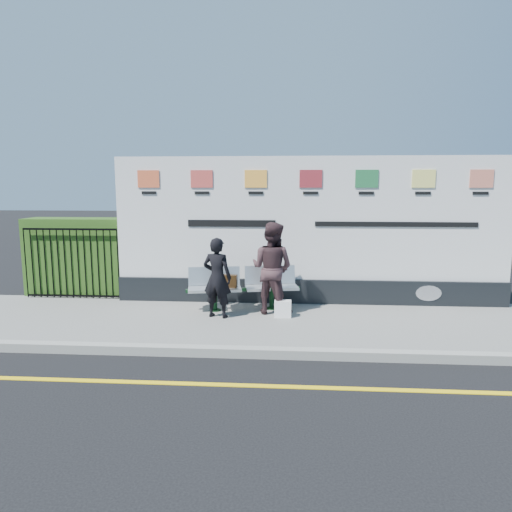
{
  "coord_description": "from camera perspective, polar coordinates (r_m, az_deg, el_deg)",
  "views": [
    {
      "loc": [
        0.06,
        -5.49,
        2.54
      ],
      "look_at": [
        -0.53,
        2.8,
        1.25
      ],
      "focal_mm": 32.0,
      "sensor_mm": 36.0,
      "label": 1
    }
  ],
  "objects": [
    {
      "name": "woman_right",
      "position": [
        8.62,
        2.0,
        -1.52
      ],
      "size": [
        1.05,
        0.95,
        1.74
      ],
      "primitive_type": "imported",
      "rotation": [
        0.0,
        0.0,
        2.71
      ],
      "color": "#3A2629",
      "rests_on": "pavement"
    },
    {
      "name": "carrier_bag_white",
      "position": [
        8.52,
        3.37,
        -6.6
      ],
      "size": [
        0.31,
        0.19,
        0.31
      ],
      "primitive_type": "cube",
      "color": "white",
      "rests_on": "pavement"
    },
    {
      "name": "woman_left",
      "position": [
        8.4,
        -4.88,
        -2.71
      ],
      "size": [
        0.61,
        0.47,
        1.49
      ],
      "primitive_type": "imported",
      "rotation": [
        0.0,
        0.0,
        2.91
      ],
      "color": "black",
      "rests_on": "pavement"
    },
    {
      "name": "bench",
      "position": [
        8.98,
        -1.58,
        -5.31
      ],
      "size": [
        2.2,
        0.95,
        0.46
      ],
      "primitive_type": null,
      "rotation": [
        0.0,
        0.0,
        0.19
      ],
      "color": "silver",
      "rests_on": "pavement"
    },
    {
      "name": "railing",
      "position": [
        10.55,
        -22.06,
        -0.82
      ],
      "size": [
        2.05,
        0.06,
        1.54
      ],
      "primitive_type": null,
      "color": "black",
      "rests_on": "pavement"
    },
    {
      "name": "kerb",
      "position": [
        6.94,
        3.36,
        -12.03
      ],
      "size": [
        14.0,
        0.18,
        0.14
      ],
      "primitive_type": "cube",
      "color": "gray",
      "rests_on": "ground"
    },
    {
      "name": "hedge",
      "position": [
        10.94,
        -21.06,
        -0.02
      ],
      "size": [
        2.35,
        0.7,
        1.7
      ],
      "primitive_type": "cube",
      "color": "#2C5218",
      "rests_on": "pavement"
    },
    {
      "name": "pavement",
      "position": [
        8.36,
        3.49,
        -8.44
      ],
      "size": [
        14.0,
        3.0,
        0.12
      ],
      "primitive_type": "cube",
      "color": "slate",
      "rests_on": "ground"
    },
    {
      "name": "handbag_brown",
      "position": [
        8.88,
        -3.39,
        -3.15
      ],
      "size": [
        0.32,
        0.16,
        0.24
      ],
      "primitive_type": "cube",
      "rotation": [
        0.0,
        0.0,
        -0.08
      ],
      "color": "black",
      "rests_on": "bench"
    },
    {
      "name": "billboard",
      "position": [
        9.42,
        6.7,
        1.93
      ],
      "size": [
        8.0,
        0.3,
        3.0
      ],
      "color": "black",
      "rests_on": "pavement"
    },
    {
      "name": "ground",
      "position": [
        6.05,
        3.23,
        -16.02
      ],
      "size": [
        80.0,
        80.0,
        0.0
      ],
      "primitive_type": "plane",
      "color": "black"
    },
    {
      "name": "yellow_line",
      "position": [
        6.04,
        3.24,
        -15.98
      ],
      "size": [
        14.0,
        0.1,
        0.01
      ],
      "primitive_type": "cube",
      "color": "yellow",
      "rests_on": "ground"
    }
  ]
}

